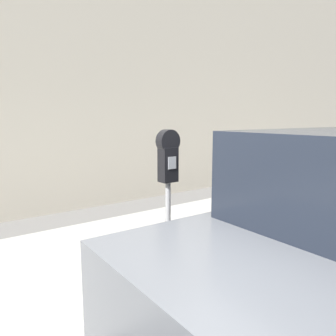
{
  "coord_description": "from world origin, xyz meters",
  "views": [
    {
      "loc": [
        -1.34,
        -1.38,
        1.85
      ],
      "look_at": [
        0.44,
        1.04,
        1.39
      ],
      "focal_mm": 35.0,
      "sensor_mm": 36.0,
      "label": 1
    }
  ],
  "objects": [
    {
      "name": "parking_meter",
      "position": [
        0.44,
        1.04,
        1.34
      ],
      "size": [
        0.21,
        0.13,
        1.6
      ],
      "color": "gray",
      "rests_on": "sidewalk"
    },
    {
      "name": "sidewalk",
      "position": [
        0.0,
        2.2,
        0.07
      ],
      "size": [
        24.0,
        2.8,
        0.14
      ],
      "color": "#ADAAA3",
      "rests_on": "ground_plane"
    },
    {
      "name": "building_facade",
      "position": [
        0.0,
        5.04,
        2.98
      ],
      "size": [
        24.0,
        0.3,
        5.96
      ],
      "color": "beige",
      "rests_on": "ground_plane"
    }
  ]
}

